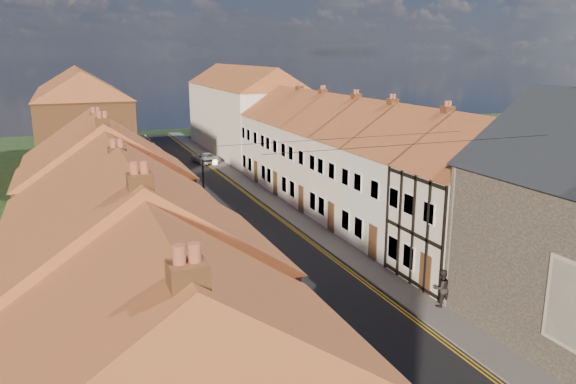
% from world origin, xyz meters
% --- Properties ---
extents(road, '(7.00, 90.00, 0.02)m').
position_xyz_m(road, '(0.00, 30.00, 0.01)').
color(road, black).
rests_on(road, ground).
extents(pavement_left, '(1.80, 90.00, 0.12)m').
position_xyz_m(pavement_left, '(-4.40, 30.00, 0.06)').
color(pavement_left, gray).
rests_on(pavement_left, ground).
extents(pavement_right, '(1.80, 90.00, 0.12)m').
position_xyz_m(pavement_right, '(4.40, 30.00, 0.06)').
color(pavement_right, gray).
rests_on(pavement_right, ground).
extents(cottage_r_tudor, '(8.30, 5.20, 9.00)m').
position_xyz_m(cottage_r_tudor, '(9.27, 12.70, 4.47)').
color(cottage_r_tudor, beige).
rests_on(cottage_r_tudor, ground).
extents(cottage_r_white_near, '(8.30, 6.00, 9.00)m').
position_xyz_m(cottage_r_white_near, '(9.30, 18.10, 4.47)').
color(cottage_r_white_near, beige).
rests_on(cottage_r_white_near, ground).
extents(cottage_r_cream_mid, '(8.30, 5.20, 9.00)m').
position_xyz_m(cottage_r_cream_mid, '(9.30, 23.50, 4.48)').
color(cottage_r_cream_mid, beige).
rests_on(cottage_r_cream_mid, ground).
extents(cottage_r_pink, '(8.30, 6.00, 9.00)m').
position_xyz_m(cottage_r_pink, '(9.30, 28.90, 4.47)').
color(cottage_r_pink, '#FACDC5').
rests_on(cottage_r_pink, ground).
extents(cottage_r_white_far, '(8.30, 5.20, 9.00)m').
position_xyz_m(cottage_r_white_far, '(9.30, 34.30, 4.48)').
color(cottage_r_white_far, beige).
rests_on(cottage_r_white_far, ground).
extents(cottage_r_cream_far, '(8.30, 6.00, 9.00)m').
position_xyz_m(cottage_r_cream_far, '(9.30, 39.70, 4.47)').
color(cottage_r_cream_far, beige).
rests_on(cottage_r_cream_far, ground).
extents(cottage_l_cream, '(8.30, 6.30, 9.10)m').
position_xyz_m(cottage_l_cream, '(-9.30, 5.55, 4.52)').
color(cottage_l_cream, brown).
rests_on(cottage_l_cream, ground).
extents(cottage_l_white, '(8.30, 6.90, 8.80)m').
position_xyz_m(cottage_l_white, '(-9.30, 11.95, 4.37)').
color(cottage_l_white, brown).
rests_on(cottage_l_white, ground).
extents(cottage_l_brick_mid, '(8.30, 5.70, 9.10)m').
position_xyz_m(cottage_l_brick_mid, '(-9.30, 18.05, 4.53)').
color(cottage_l_brick_mid, brown).
rests_on(cottage_l_brick_mid, ground).
extents(cottage_l_pink, '(8.30, 6.30, 8.80)m').
position_xyz_m(cottage_l_pink, '(-9.30, 23.85, 4.37)').
color(cottage_l_pink, '#FACDC5').
rests_on(cottage_l_pink, ground).
extents(block_right_far, '(8.30, 24.20, 10.50)m').
position_xyz_m(block_right_far, '(9.30, 55.00, 5.29)').
color(block_right_far, beige).
rests_on(block_right_far, ground).
extents(block_left_far, '(8.30, 24.20, 10.50)m').
position_xyz_m(block_left_far, '(-9.30, 50.00, 5.29)').
color(block_left_far, brown).
rests_on(block_left_far, ground).
extents(lamppost, '(0.88, 0.15, 6.00)m').
position_xyz_m(lamppost, '(-3.81, 20.00, 3.54)').
color(lamppost, black).
rests_on(lamppost, pavement_left).
extents(car_mid, '(1.41, 3.92, 1.29)m').
position_xyz_m(car_mid, '(-3.20, 31.73, 0.64)').
color(car_mid, '#94969B').
rests_on(car_mid, ground).
extents(car_far, '(2.33, 4.10, 1.12)m').
position_xyz_m(car_far, '(-3.20, 39.59, 0.56)').
color(car_far, navy).
rests_on(car_far, ground).
extents(car_distant, '(2.14, 4.32, 1.18)m').
position_xyz_m(car_distant, '(-1.50, 55.60, 0.59)').
color(car_distant, '#B5B8BD').
rests_on(car_distant, ground).
extents(pedestrian_right, '(0.91, 0.71, 1.85)m').
position_xyz_m(pedestrian_right, '(5.10, 9.88, 1.05)').
color(pedestrian_right, black).
rests_on(pedestrian_right, pavement_right).
extents(car_distant_b, '(2.69, 4.52, 1.18)m').
position_xyz_m(car_distant_b, '(3.20, 50.00, 0.59)').
color(car_distant_b, silver).
rests_on(car_distant_b, ground).
extents(pedestrian_left_b, '(0.69, 0.48, 1.80)m').
position_xyz_m(pedestrian_left_b, '(-3.70, 13.57, 1.02)').
color(pedestrian_left_b, black).
rests_on(pedestrian_left_b, pavement_left).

